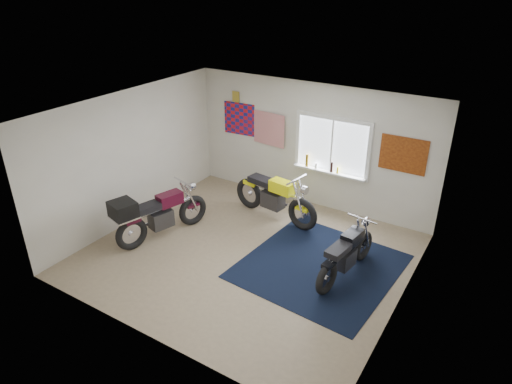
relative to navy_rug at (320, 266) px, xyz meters
The scene contains 10 objects.
ground 1.33m from the navy_rug, 164.60° to the right, with size 5.50×5.50×0.00m, color #9E896B.
room_shell 2.11m from the navy_rug, 164.60° to the right, with size 5.50×5.50×5.50m.
navy_rug is the anchor object (origin of this frame).
window_assembly 2.64m from the navy_rug, 110.42° to the left, with size 1.66×0.17×1.26m.
oil_bottles 2.50m from the navy_rug, 116.65° to the left, with size 0.77×0.07×0.28m.
flag_display 4.39m from the navy_rug, 146.30° to the left, with size 1.60×0.10×1.17m.
triumph_poster 2.71m from the navy_rug, 72.67° to the left, with size 0.90×0.03×0.70m, color #A54C14.
yellow_triumph 1.98m from the navy_rug, 144.59° to the left, with size 2.11×0.65×1.06m.
black_chrome_bike 0.61m from the navy_rug, ahead, with size 0.55×1.80×0.92m.
maroon_tourer 3.23m from the navy_rug, 165.15° to the right, with size 0.92×2.01×1.03m.
Camera 1 is at (3.85, -5.90, 4.74)m, focal length 32.00 mm.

